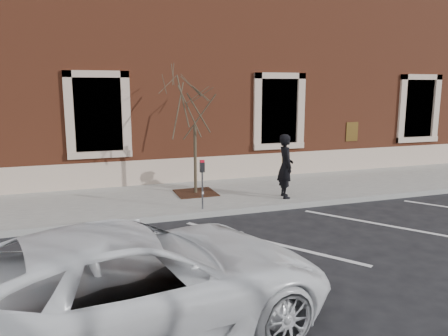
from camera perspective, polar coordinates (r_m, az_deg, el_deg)
name	(u,v)px	position (r m, az deg, el deg)	size (l,w,h in m)	color
ground	(232,214)	(11.31, 1.00, -6.02)	(120.00, 120.00, 0.00)	#28282B
sidewalk_near	(211,195)	(12.89, -1.67, -3.60)	(40.00, 3.50, 0.15)	beige
curb_near	(232,212)	(11.24, 1.09, -5.72)	(40.00, 0.12, 0.15)	#9E9E99
parking_stripes	(267,242)	(9.37, 5.67, -9.59)	(28.00, 4.40, 0.01)	silver
building_civic	(167,68)	(18.32, -7.49, 12.86)	(40.00, 8.62, 8.00)	brown
man	(286,166)	(12.31, 8.04, 0.25)	(0.65, 0.43, 1.79)	black
parking_meter	(202,175)	(11.01, -2.86, -0.95)	(0.12, 0.09, 1.27)	#595B60
tree_grate	(196,193)	(12.85, -3.72, -3.25)	(1.14, 1.14, 0.03)	#3A2012
sapling	(195,106)	(12.50, -3.86, 8.08)	(2.18, 2.18, 3.63)	#483B2B
white_truck	(133,284)	(5.86, -11.86, -14.59)	(2.50, 5.41, 1.50)	white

